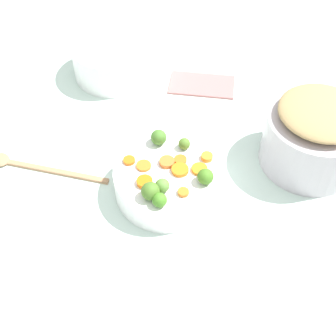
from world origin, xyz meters
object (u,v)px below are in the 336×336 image
at_px(serving_bowl_carrots, 168,181).
at_px(wooden_spoon, 24,165).
at_px(casserole_dish, 113,59).
at_px(metal_pot, 313,140).

bearing_deg(serving_bowl_carrots, wooden_spoon, 13.27).
xyz_separation_m(serving_bowl_carrots, casserole_dish, (0.34, -0.34, 0.01)).
height_order(serving_bowl_carrots, wooden_spoon, serving_bowl_carrots).
height_order(serving_bowl_carrots, metal_pot, metal_pot).
relative_size(wooden_spoon, casserole_dish, 1.36).
height_order(metal_pot, casserole_dish, metal_pot).
bearing_deg(serving_bowl_carrots, metal_pot, -138.95).
xyz_separation_m(serving_bowl_carrots, wooden_spoon, (0.36, 0.08, -0.03)).
distance_m(wooden_spoon, casserole_dish, 0.43).
bearing_deg(casserole_dish, wooden_spoon, 87.83).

